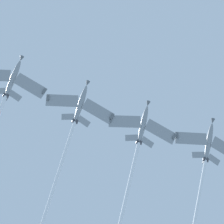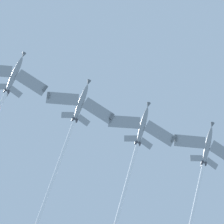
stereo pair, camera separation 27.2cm
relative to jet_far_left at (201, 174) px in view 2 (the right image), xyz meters
The scene contains 3 objects.
jet_far_left is the anchor object (origin of this frame).
jet_inner_left 19.54m from the jet_far_left, 68.77° to the left, with size 43.90×20.57×25.94m.
jet_centre 38.16m from the jet_far_left, 72.09° to the left, with size 48.07×21.16×27.35m.
Camera 2 is at (-7.28, -11.75, 1.63)m, focal length 72.73 mm.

